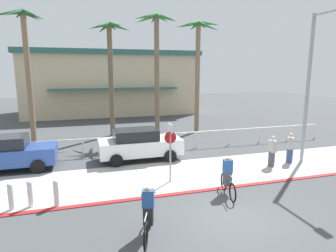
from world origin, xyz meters
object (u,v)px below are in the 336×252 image
Objects in this scene: bollard_1 at (30,193)px; bollard_2 at (11,196)px; pedestrian_0 at (290,149)px; palm_tree_2 at (110,56)px; pedestrian_1 at (272,153)px; streetlight_curb at (312,81)px; car_blue_0 at (6,153)px; car_white_1 at (139,144)px; cyclist_black_1 at (148,213)px; palm_tree_4 at (198,49)px; palm_tree_3 at (156,45)px; stop_sign_bike_lane at (170,144)px; palm_tree_1 at (25,49)px; cyclist_teal_0 at (228,177)px; bollard_0 at (56,193)px.

bollard_1 is 0.61m from bollard_2.
bollard_2 is at bearing -172.51° from pedestrian_0.
pedestrian_1 is at bearing -54.22° from palm_tree_2.
streetlight_curb is 1.70× the size of car_blue_0.
bollard_2 is (-0.60, -0.06, 0.00)m from bollard_1.
car_white_1 is (6.46, -0.11, 0.00)m from car_blue_0.
streetlight_curb is 10.89m from cyclist_black_1.
bollard_1 is at bearing 5.32° from bollard_2.
pedestrian_1 is (12.60, -3.16, -0.15)m from car_blue_0.
palm_tree_2 reaches higher than pedestrian_1.
pedestrian_1 is (-1.28, -0.24, -0.01)m from pedestrian_0.
palm_tree_4 reaches higher than streetlight_curb.
streetlight_curb reaches higher than pedestrian_0.
palm_tree_3 reaches higher than pedestrian_1.
pedestrian_1 is (10.89, 1.38, 0.21)m from bollard_1.
cyclist_black_1 is (-3.71, -13.37, -5.89)m from palm_tree_3.
stop_sign_bike_lane is 4.31m from cyclist_black_1.
cyclist_teal_0 is (8.59, -11.54, -5.48)m from palm_tree_1.
pedestrian_0 is at bearing 161.11° from streetlight_curb.
car_blue_0 is 6.46m from car_white_1.
bollard_0 is 0.23× the size of car_blue_0.
car_white_1 reaches higher than bollard_1.
cyclist_teal_0 is 4.08m from cyclist_black_1.
streetlight_curb is at bearing -12.24° from car_blue_0.
palm_tree_2 is (4.59, 11.00, 5.29)m from bollard_2.
bollard_1 is 12.28m from pedestrian_0.
cyclist_black_1 is at bearing -69.64° from palm_tree_1.
palm_tree_4 is 1.93× the size of car_white_1.
palm_tree_3 is (1.88, 9.59, 4.91)m from stop_sign_bike_lane.
cyclist_black_1 is (5.29, -7.46, -0.18)m from car_blue_0.
palm_tree_3 reaches higher than stop_sign_bike_lane.
palm_tree_3 is (6.42, 10.63, 6.07)m from bollard_0.
car_blue_0 is 2.76× the size of pedestrian_0.
palm_tree_4 is 10.73m from pedestrian_1.
stop_sign_bike_lane reaches higher than bollard_2.
bollard_0 is (-4.54, -1.04, -1.16)m from stop_sign_bike_lane.
stop_sign_bike_lane is 1.47× the size of cyclist_black_1.
cyclist_black_1 is (4.18, -2.87, 0.18)m from bollard_2.
palm_tree_3 is at bearing -0.71° from palm_tree_1.
palm_tree_4 is 5.35× the size of pedestrian_1.
stop_sign_bike_lane is at bearing 64.17° from cyclist_black_1.
bollard_0 is 6.35m from cyclist_teal_0.
palm_tree_1 is 5.44× the size of pedestrian_1.
bollard_2 is 0.23× the size of car_white_1.
palm_tree_3 reaches higher than cyclist_black_1.
palm_tree_1 is 5.44m from palm_tree_2.
palm_tree_1 reaches higher than cyclist_teal_0.
pedestrian_1 is (3.72, 2.37, 0.03)m from cyclist_teal_0.
pedestrian_0 is at bearing 27.55° from cyclist_teal_0.
bollard_1 is 1.00× the size of bollard_2.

